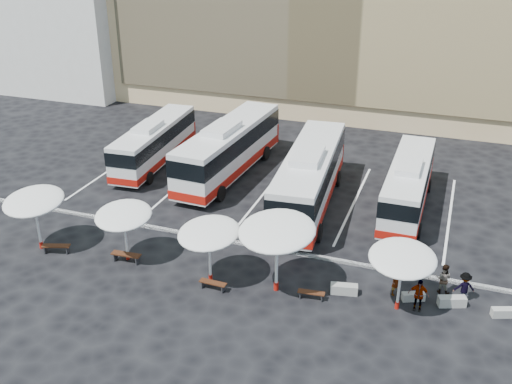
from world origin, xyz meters
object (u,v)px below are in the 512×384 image
(sunshade_0, at_px, (34,201))
(wood_bench_0, at_px, (56,247))
(sunshade_2, at_px, (209,233))
(wood_bench_1, at_px, (126,256))
(conc_bench_2, at_px, (452,301))
(bus_1, at_px, (229,147))
(passenger_1, at_px, (444,279))
(passenger_2, at_px, (418,295))
(bus_0, at_px, (155,142))
(passenger_0, at_px, (397,280))
(sunshade_3, at_px, (277,231))
(bus_2, at_px, (310,176))
(conc_bench_3, at_px, (504,312))
(sunshade_4, at_px, (403,258))
(conc_bench_0, at_px, (344,289))
(sunshade_1, at_px, (123,215))
(wood_bench_2, at_px, (213,284))
(passenger_3, at_px, (464,287))
(bus_3, at_px, (408,183))
(conc_bench_1, at_px, (413,297))
(wood_bench_3, at_px, (311,294))

(sunshade_0, height_order, wood_bench_0, sunshade_0)
(sunshade_2, relative_size, wood_bench_1, 2.33)
(sunshade_0, relative_size, conc_bench_2, 2.66)
(bus_1, bearing_deg, passenger_1, -30.24)
(passenger_2, bearing_deg, bus_0, 148.03)
(passenger_0, bearing_deg, sunshade_3, 149.13)
(bus_2, xyz_separation_m, sunshade_3, (0.92, -9.66, 1.25))
(conc_bench_3, bearing_deg, sunshade_4, -167.67)
(wood_bench_1, distance_m, conc_bench_0, 11.74)
(passenger_1, bearing_deg, conc_bench_3, 168.75)
(bus_1, xyz_separation_m, passenger_0, (13.36, -11.21, -1.21))
(bus_0, xyz_separation_m, wood_bench_0, (1.04, -13.50, -1.38))
(bus_0, relative_size, sunshade_1, 3.12)
(sunshade_4, distance_m, conc_bench_2, 3.69)
(conc_bench_2, bearing_deg, passenger_2, -150.90)
(bus_2, distance_m, wood_bench_2, 11.02)
(sunshade_2, xyz_separation_m, sunshade_4, (9.32, 0.81, -0.01))
(sunshade_2, distance_m, passenger_1, 11.79)
(sunshade_3, distance_m, passenger_1, 8.62)
(passenger_2, distance_m, passenger_3, 2.48)
(wood_bench_2, relative_size, conc_bench_3, 1.24)
(wood_bench_0, height_order, wood_bench_2, wood_bench_0)
(bus_2, bearing_deg, passenger_3, -42.38)
(bus_0, xyz_separation_m, conc_bench_0, (16.89, -12.02, -1.49))
(wood_bench_0, distance_m, passenger_0, 18.44)
(bus_3, relative_size, wood_bench_2, 7.62)
(bus_1, height_order, passenger_2, bus_1)
(conc_bench_1, distance_m, passenger_3, 2.45)
(wood_bench_2, height_order, conc_bench_1, wood_bench_2)
(bus_3, relative_size, wood_bench_1, 6.48)
(wood_bench_1, bearing_deg, passenger_3, 7.72)
(bus_0, xyz_separation_m, bus_2, (12.71, -3.20, 0.36))
(wood_bench_2, bearing_deg, conc_bench_1, 14.19)
(sunshade_0, bearing_deg, bus_2, 38.39)
(bus_1, xyz_separation_m, conc_bench_3, (18.35, -11.31, -1.85))
(conc_bench_3, bearing_deg, wood_bench_3, -169.32)
(wood_bench_1, xyz_separation_m, conc_bench_3, (19.13, 1.68, -0.17))
(passenger_1, bearing_deg, sunshade_4, 56.10)
(passenger_2, xyz_separation_m, passenger_3, (2.01, 1.46, -0.05))
(bus_0, height_order, passenger_0, bus_0)
(sunshade_4, height_order, passenger_2, sunshade_4)
(wood_bench_0, relative_size, wood_bench_3, 1.18)
(sunshade_1, relative_size, wood_bench_1, 2.08)
(bus_2, distance_m, wood_bench_3, 10.37)
(bus_2, distance_m, wood_bench_1, 12.50)
(sunshade_3, xyz_separation_m, wood_bench_0, (-12.59, -0.65, -2.98))
(wood_bench_2, bearing_deg, sunshade_0, 177.14)
(conc_bench_1, distance_m, passenger_0, 1.10)
(bus_3, height_order, conc_bench_2, bus_3)
(conc_bench_0, bearing_deg, bus_1, 132.35)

